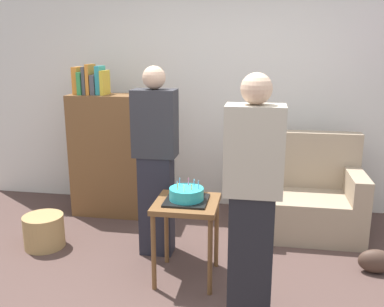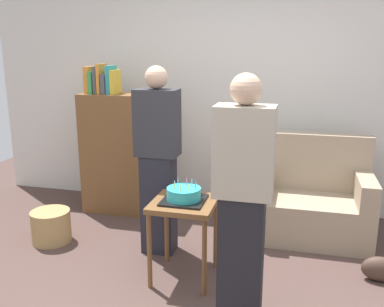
% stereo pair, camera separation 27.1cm
% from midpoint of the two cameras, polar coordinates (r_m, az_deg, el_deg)
% --- Properties ---
extents(ground_plane, '(8.00, 8.00, 0.00)m').
position_cam_midpoint_polar(ground_plane, '(3.18, 4.10, -19.71)').
color(ground_plane, '#4C3833').
extents(wall_back, '(6.00, 0.10, 2.70)m').
position_cam_midpoint_polar(wall_back, '(4.70, 8.95, 8.79)').
color(wall_back, silver).
rests_on(wall_back, ground_plane).
extents(couch, '(1.10, 0.70, 0.96)m').
position_cam_midpoint_polar(couch, '(4.26, 17.43, -6.17)').
color(couch, gray).
rests_on(couch, ground_plane).
extents(bookshelf, '(0.80, 0.36, 1.61)m').
position_cam_midpoint_polar(bookshelf, '(4.62, -8.11, 0.33)').
color(bookshelf, brown).
rests_on(bookshelf, ground_plane).
extents(side_table, '(0.48, 0.48, 0.64)m').
position_cam_midpoint_polar(side_table, '(3.26, 1.31, -8.13)').
color(side_table, brown).
rests_on(side_table, ground_plane).
extents(birthday_cake, '(0.32, 0.32, 0.17)m').
position_cam_midpoint_polar(birthday_cake, '(3.20, 1.32, -5.64)').
color(birthday_cake, black).
rests_on(birthday_cake, side_table).
extents(person_blowing_candles, '(0.36, 0.22, 1.63)m').
position_cam_midpoint_polar(person_blowing_candles, '(3.60, -2.47, -1.00)').
color(person_blowing_candles, '#23232D').
rests_on(person_blowing_candles, ground_plane).
extents(person_holding_cake, '(0.36, 0.22, 1.63)m').
position_cam_midpoint_polar(person_holding_cake, '(2.67, 9.75, -6.64)').
color(person_holding_cake, black).
rests_on(person_holding_cake, ground_plane).
extents(wicker_basket, '(0.36, 0.36, 0.30)m').
position_cam_midpoint_polar(wicker_basket, '(4.17, -16.71, -9.41)').
color(wicker_basket, '#A88451').
rests_on(wicker_basket, ground_plane).
extents(handbag, '(0.28, 0.14, 0.20)m').
position_cam_midpoint_polar(handbag, '(3.75, 26.03, -13.88)').
color(handbag, '#473328').
rests_on(handbag, ground_plane).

